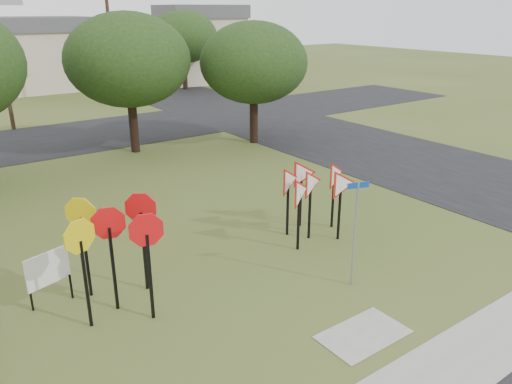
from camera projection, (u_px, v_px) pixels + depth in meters
ground at (294, 289)px, 12.99m from camera, size 140.00×140.00×0.00m
sidewalk at (432, 380)px, 9.79m from camera, size 30.00×1.60×0.02m
street_right at (345, 142)px, 27.19m from camera, size 8.00×50.00×0.02m
street_far at (67, 138)px, 28.21m from camera, size 60.00×8.00×0.02m
curb_pad at (363, 334)px, 11.16m from camera, size 2.00×1.20×0.02m
street_name_sign at (355, 227)px, 12.65m from camera, size 0.57×0.21×2.86m
stop_sign_cluster at (113, 233)px, 11.56m from camera, size 2.47×2.27×2.68m
yield_sign_cluster at (313, 184)px, 15.47m from camera, size 2.98×1.77×2.36m
info_board at (48, 270)px, 12.01m from camera, size 1.09×0.38×1.42m
far_pole_a at (0, 51)px, 28.56m from camera, size 1.40×0.24×9.00m
far_pole_b at (111, 46)px, 36.09m from camera, size 1.40×0.24×8.50m
house_mid at (42, 53)px, 44.53m from camera, size 8.40×8.40×6.20m
house_right at (200, 43)px, 49.00m from camera, size 8.30×8.30×7.20m
tree_near_mid at (128, 60)px, 23.93m from camera, size 6.00×6.00×6.80m
tree_near_right at (254, 63)px, 25.82m from camera, size 5.60×5.60×6.33m
tree_far_right at (183, 37)px, 43.46m from camera, size 6.00×6.00×6.80m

